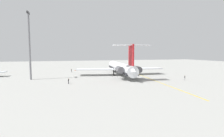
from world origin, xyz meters
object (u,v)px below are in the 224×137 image
object	(u,v)px
safety_cone_nose	(75,70)
light_mast	(29,43)
main_jetliner	(121,67)
ground_crew_near_nose	(185,77)
ground_crew_near_tail	(72,70)
ground_crew_portside	(69,80)

from	to	relation	value
safety_cone_nose	light_mast	xyz separation A→B (m)	(-27.94, 18.67, 13.49)
main_jetliner	light_mast	world-z (taller)	light_mast
safety_cone_nose	ground_crew_near_nose	bearing A→B (deg)	-140.91
safety_cone_nose	ground_crew_near_tail	bearing A→B (deg)	162.38
main_jetliner	safety_cone_nose	xyz separation A→B (m)	(25.82, 18.25, -3.31)
main_jetliner	ground_crew_near_tail	size ratio (longest dim) A/B	25.22
main_jetliner	light_mast	bearing A→B (deg)	99.61
ground_crew_portside	light_mast	size ratio (longest dim) A/B	0.07
ground_crew_portside	main_jetliner	bearing A→B (deg)	-3.58
ground_crew_near_tail	ground_crew_portside	world-z (taller)	ground_crew_portside
main_jetliner	safety_cone_nose	distance (m)	31.79
ground_crew_portside	light_mast	xyz separation A→B (m)	(13.25, 13.32, 12.61)
ground_crew_near_tail	safety_cone_nose	world-z (taller)	ground_crew_near_tail
ground_crew_portside	safety_cone_nose	bearing A→B (deg)	45.93
main_jetliner	light_mast	size ratio (longest dim) A/B	1.80
ground_crew_near_nose	safety_cone_nose	distance (m)	58.20
ground_crew_near_nose	safety_cone_nose	bearing A→B (deg)	172.77
main_jetliner	ground_crew_near_nose	size ratio (longest dim) A/B	26.20
ground_crew_near_nose	ground_crew_near_tail	xyz separation A→B (m)	(37.59, 39.10, 0.04)
ground_crew_near_nose	ground_crew_near_tail	world-z (taller)	ground_crew_near_tail
ground_crew_near_nose	light_mast	bearing A→B (deg)	-153.61
main_jetliner	safety_cone_nose	world-z (taller)	main_jetliner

